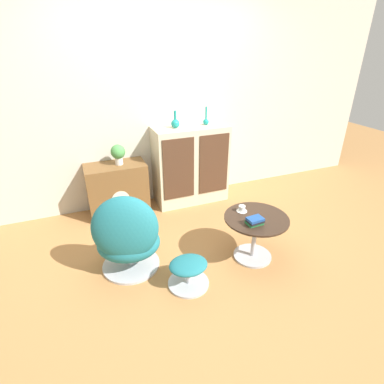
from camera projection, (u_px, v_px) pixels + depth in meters
The scene contains 12 objects.
ground_plane at pixel (211, 259), 3.02m from camera, with size 12.00×12.00×0.00m, color #A87542.
wall_back at pixel (162, 102), 3.70m from camera, with size 6.40×0.06×2.60m.
sideboard at pixel (191, 165), 3.95m from camera, with size 0.95×0.43×1.02m.
tv_console at pixel (118, 189), 3.73m from camera, with size 0.72×0.40×0.65m.
egg_chair at pixel (127, 237), 2.72m from camera, with size 0.72×0.69×0.82m.
ottoman at pixel (188, 269), 2.64m from camera, with size 0.37×0.37×0.26m.
coffee_table at pixel (255, 230), 2.92m from camera, with size 0.62×0.62×0.47m.
vase_leftmost at pixel (175, 123), 3.63m from camera, with size 0.11×0.11×0.21m.
vase_inner_left at pixel (206, 120), 3.77m from camera, with size 0.07×0.07×0.23m.
potted_plant at pixel (118, 153), 3.54m from camera, with size 0.17×0.17×0.24m.
teacup at pixel (242, 209), 2.94m from camera, with size 0.10×0.10×0.06m.
book_stack at pixel (255, 221), 2.73m from camera, with size 0.15×0.12×0.07m.
Camera 1 is at (-1.07, -2.16, 1.96)m, focal length 28.00 mm.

